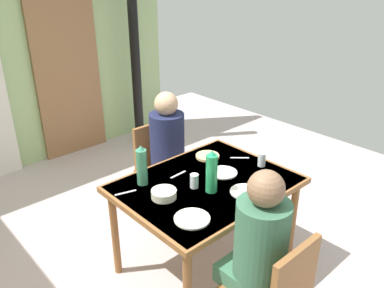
% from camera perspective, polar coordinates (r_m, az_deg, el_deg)
% --- Properties ---
extents(ground_plane, '(6.89, 6.89, 0.00)m').
position_cam_1_polar(ground_plane, '(3.10, -4.61, -19.90)').
color(ground_plane, beige).
extents(wall_back, '(4.13, 0.10, 2.68)m').
position_cam_1_polar(wall_back, '(4.70, -26.08, 11.98)').
color(wall_back, '#A4C284').
rests_on(wall_back, ground_plane).
extents(door_wooden, '(0.80, 0.05, 2.00)m').
position_cam_1_polar(door_wooden, '(4.93, -17.59, 9.72)').
color(door_wooden, '#916541').
rests_on(door_wooden, ground_plane).
extents(stove_pipe_column, '(0.12, 0.12, 2.68)m').
position_cam_1_polar(stove_pipe_column, '(5.00, -8.39, 14.78)').
color(stove_pipe_column, black).
rests_on(stove_pipe_column, ground_plane).
extents(dining_table, '(1.22, 0.94, 0.75)m').
position_cam_1_polar(dining_table, '(2.85, 2.05, -6.94)').
color(dining_table, brown).
rests_on(dining_table, ground_plane).
extents(chair_far_diner, '(0.40, 0.40, 0.87)m').
position_cam_1_polar(chair_far_diner, '(3.61, -4.73, -3.08)').
color(chair_far_diner, brown).
rests_on(chair_far_diner, ground_plane).
extents(person_near_diner, '(0.30, 0.37, 0.77)m').
position_cam_1_polar(person_near_diner, '(2.26, 9.73, -13.65)').
color(person_near_diner, '#3C6F52').
rests_on(person_near_diner, ground_plane).
extents(person_far_diner, '(0.30, 0.37, 0.77)m').
position_cam_1_polar(person_far_diner, '(3.39, -3.47, 0.38)').
color(person_far_diner, '#22254A').
rests_on(person_far_diner, ground_plane).
extents(water_bottle_green_near, '(0.08, 0.08, 0.30)m').
position_cam_1_polar(water_bottle_green_near, '(2.75, -7.31, -3.19)').
color(water_bottle_green_near, '#3F8663').
rests_on(water_bottle_green_near, dining_table).
extents(water_bottle_green_far, '(0.08, 0.08, 0.31)m').
position_cam_1_polar(water_bottle_green_far, '(2.64, 2.87, -4.13)').
color(water_bottle_green_far, '#279C5B').
rests_on(water_bottle_green_far, dining_table).
extents(serving_bowl_center, '(0.17, 0.17, 0.05)m').
position_cam_1_polar(serving_bowl_center, '(2.63, -4.10, -7.24)').
color(serving_bowl_center, silver).
rests_on(serving_bowl_center, dining_table).
extents(dinner_plate_near_left, '(0.22, 0.22, 0.01)m').
position_cam_1_polar(dinner_plate_near_left, '(2.43, 0.01, -10.78)').
color(dinner_plate_near_left, white).
rests_on(dinner_plate_near_left, dining_table).
extents(dinner_plate_near_right, '(0.21, 0.21, 0.01)m').
position_cam_1_polar(dinner_plate_near_right, '(2.94, 4.58, -4.15)').
color(dinner_plate_near_right, white).
rests_on(dinner_plate_near_right, dining_table).
extents(dinner_plate_far_center, '(0.21, 0.21, 0.01)m').
position_cam_1_polar(dinner_plate_far_center, '(2.71, 7.72, -6.89)').
color(dinner_plate_far_center, white).
rests_on(dinner_plate_far_center, dining_table).
extents(drinking_glass_by_near_diner, '(0.06, 0.06, 0.11)m').
position_cam_1_polar(drinking_glass_by_near_diner, '(3.06, 10.09, -2.23)').
color(drinking_glass_by_near_diner, silver).
rests_on(drinking_glass_by_near_diner, dining_table).
extents(drinking_glass_by_far_diner, '(0.06, 0.06, 0.10)m').
position_cam_1_polar(drinking_glass_by_far_diner, '(2.73, 0.33, -5.38)').
color(drinking_glass_by_far_diner, silver).
rests_on(drinking_glass_by_far_diner, dining_table).
extents(bread_plate_sliced, '(0.19, 0.19, 0.02)m').
position_cam_1_polar(bread_plate_sliced, '(3.16, 2.26, -1.77)').
color(bread_plate_sliced, '#DBB77A').
rests_on(bread_plate_sliced, dining_table).
extents(cutlery_knife_near, '(0.15, 0.04, 0.00)m').
position_cam_1_polar(cutlery_knife_near, '(2.87, 11.17, -5.42)').
color(cutlery_knife_near, silver).
rests_on(cutlery_knife_near, dining_table).
extents(cutlery_fork_near, '(0.15, 0.03, 0.00)m').
position_cam_1_polar(cutlery_fork_near, '(2.91, -2.00, -4.45)').
color(cutlery_fork_near, silver).
rests_on(cutlery_fork_near, dining_table).
extents(cutlery_knife_far, '(0.15, 0.06, 0.00)m').
position_cam_1_polar(cutlery_knife_far, '(2.73, -9.63, -6.99)').
color(cutlery_knife_far, silver).
rests_on(cutlery_knife_far, dining_table).
extents(cutlery_fork_far, '(0.12, 0.11, 0.00)m').
position_cam_1_polar(cutlery_fork_far, '(3.17, 6.93, -2.01)').
color(cutlery_fork_far, silver).
rests_on(cutlery_fork_far, dining_table).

